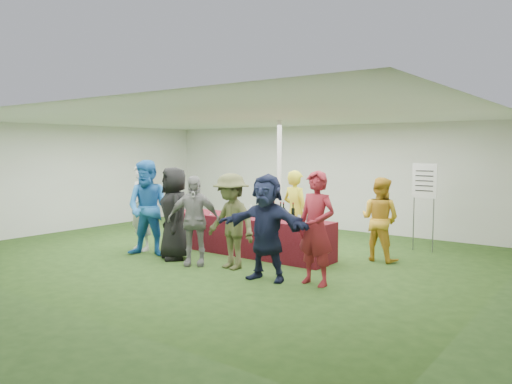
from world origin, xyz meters
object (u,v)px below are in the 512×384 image
Objects in this scene: dump_bucket at (312,220)px; staff_pourer at (295,212)px; customer_5 at (266,227)px; customer_6 at (316,228)px; staff_back at (380,219)px; customer_4 at (231,221)px; customer_3 at (194,220)px; customer_1 at (149,208)px; wine_list_sign at (424,187)px; customer_2 at (174,213)px; customer_0 at (141,207)px; serving_table at (248,235)px.

staff_pourer is at bearing 137.11° from dump_bucket.
customer_5 is 0.81m from customer_6.
customer_4 is (-1.83, -2.15, 0.05)m from staff_back.
staff_pourer is 1.03× the size of customer_3.
customer_1 is 1.06× the size of customer_6.
customer_2 is (-3.56, -3.52, -0.44)m from wine_list_sign.
staff_pourer is 0.98× the size of customer_5.
customer_3 is 2.43m from customer_6.
customer_6 is at bearing 140.51° from staff_pourer.
wine_list_sign reaches higher than customer_4.
customer_0 is at bearing 165.81° from customer_5.
customer_1 is 1.26m from customer_3.
customer_2 is 0.65m from customer_3.
customer_5 is (-0.90, -2.39, 0.07)m from staff_back.
dump_bucket is at bearing 128.11° from customer_6.
customer_3 is at bearing -27.86° from customer_1.
customer_5 is at bearing -97.15° from dump_bucket.
customer_0 is (-4.72, -3.33, -0.43)m from wine_list_sign.
customer_4 is (1.34, 0.06, -0.04)m from customer_2.
customer_1 is at bearing -173.23° from customer_6.
customer_0 is at bearing 136.38° from customer_3.
serving_table is 2.02m from customer_1.
customer_3 is 0.92× the size of customer_6.
staff_back is 3.87m from customer_2.
customer_1 reaches higher than staff_pourer.
serving_table is 1.55m from customer_2.
customer_0 reaches higher than staff_pourer.
customer_2 is at bearing -123.79° from serving_table.
customer_0 is (-2.74, -1.61, 0.05)m from staff_pourer.
customer_4 is (0.53, -1.16, 0.46)m from serving_table.
staff_pourer is (0.75, 0.57, 0.46)m from serving_table.
staff_back is at bearing -106.24° from wine_list_sign.
customer_1 is at bearing 169.94° from customer_5.
customer_5 is at bearing 75.36° from staff_back.
customer_2 is 1.35m from customer_4.
customer_6 is at bearing -56.77° from dump_bucket.
dump_bucket is at bearing 49.03° from customer_4.
customer_1 reaches higher than customer_5.
staff_pourer is 1.66m from staff_back.
wine_list_sign is 1.46m from staff_back.
customer_1 is at bearing -140.15° from customer_2.
dump_bucket is at bearing 64.10° from staff_back.
customer_1 reaches higher than customer_6.
dump_bucket is 1.20m from customer_5.
customer_6 is at bearing -23.45° from customer_1.
customer_3 is (1.80, -0.32, -0.08)m from customer_0.
serving_table is 2.08m from customer_5.
wine_list_sign is at bearing 65.81° from dump_bucket.
customer_0 is (-1.98, -1.03, 0.51)m from serving_table.
customer_0 is at bearing -167.21° from dump_bucket.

